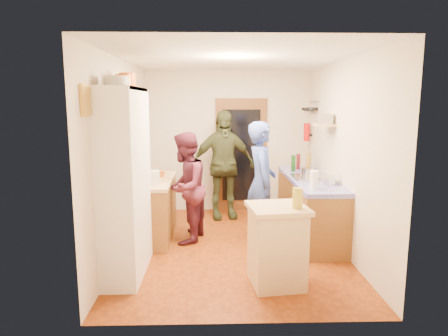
{
  "coord_description": "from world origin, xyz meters",
  "views": [
    {
      "loc": [
        -0.28,
        -5.41,
        2.04
      ],
      "look_at": [
        -0.12,
        0.15,
        1.11
      ],
      "focal_mm": 32.0,
      "sensor_mm": 36.0,
      "label": 1
    }
  ],
  "objects_px": {
    "person_back": "(224,165)",
    "person_hob": "(264,183)",
    "person_left": "(188,187)",
    "right_counter_base": "(309,208)",
    "hutch_body": "(126,183)",
    "island_base": "(277,248)"
  },
  "relations": [
    {
      "from": "person_back",
      "to": "person_hob",
      "type": "bearing_deg",
      "value": -77.35
    },
    {
      "from": "hutch_body",
      "to": "person_hob",
      "type": "xyz_separation_m",
      "value": [
        1.76,
        1.01,
        -0.22
      ]
    },
    {
      "from": "person_left",
      "to": "person_back",
      "type": "relative_size",
      "value": 0.85
    },
    {
      "from": "person_left",
      "to": "hutch_body",
      "type": "bearing_deg",
      "value": -18.21
    },
    {
      "from": "island_base",
      "to": "person_back",
      "type": "bearing_deg",
      "value": 101.12
    },
    {
      "from": "hutch_body",
      "to": "person_back",
      "type": "height_order",
      "value": "hutch_body"
    },
    {
      "from": "person_left",
      "to": "person_back",
      "type": "distance_m",
      "value": 1.31
    },
    {
      "from": "right_counter_base",
      "to": "person_back",
      "type": "bearing_deg",
      "value": 143.22
    },
    {
      "from": "island_base",
      "to": "person_left",
      "type": "xyz_separation_m",
      "value": [
        -1.07,
        1.48,
        0.38
      ]
    },
    {
      "from": "right_counter_base",
      "to": "island_base",
      "type": "distance_m",
      "value": 1.86
    },
    {
      "from": "hutch_body",
      "to": "person_left",
      "type": "xyz_separation_m",
      "value": [
        0.66,
        1.09,
        -0.29
      ]
    },
    {
      "from": "hutch_body",
      "to": "island_base",
      "type": "relative_size",
      "value": 2.56
    },
    {
      "from": "person_back",
      "to": "right_counter_base",
      "type": "bearing_deg",
      "value": -47.66
    },
    {
      "from": "person_hob",
      "to": "person_back",
      "type": "distance_m",
      "value": 1.37
    },
    {
      "from": "hutch_body",
      "to": "person_back",
      "type": "distance_m",
      "value": 2.57
    },
    {
      "from": "right_counter_base",
      "to": "person_back",
      "type": "relative_size",
      "value": 1.16
    },
    {
      "from": "person_hob",
      "to": "hutch_body",
      "type": "bearing_deg",
      "value": 119.57
    },
    {
      "from": "hutch_body",
      "to": "person_back",
      "type": "relative_size",
      "value": 1.16
    },
    {
      "from": "right_counter_base",
      "to": "person_left",
      "type": "height_order",
      "value": "person_left"
    },
    {
      "from": "hutch_body",
      "to": "right_counter_base",
      "type": "xyz_separation_m",
      "value": [
        2.5,
        1.3,
        -0.68
      ]
    },
    {
      "from": "right_counter_base",
      "to": "hutch_body",
      "type": "bearing_deg",
      "value": -152.53
    },
    {
      "from": "person_hob",
      "to": "person_back",
      "type": "xyz_separation_m",
      "value": [
        -0.55,
        1.26,
        0.07
      ]
    }
  ]
}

